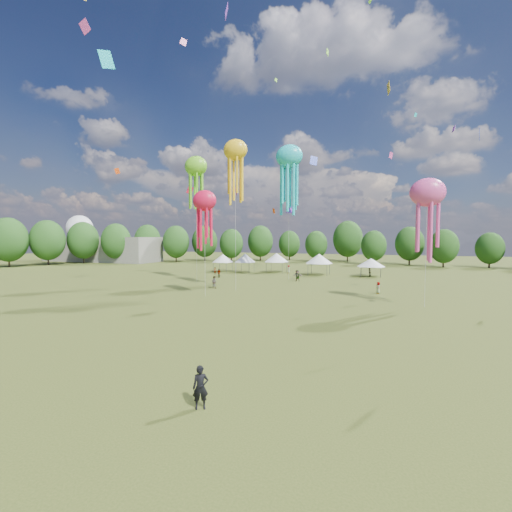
% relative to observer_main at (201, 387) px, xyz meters
% --- Properties ---
extents(ground, '(300.00, 300.00, 0.00)m').
position_rel_observer_main_xyz_m(ground, '(-7.18, 1.72, -0.98)').
color(ground, '#384416').
rests_on(ground, ground).
extents(observer_main, '(0.85, 0.76, 1.95)m').
position_rel_observer_main_xyz_m(observer_main, '(0.00, 0.00, 0.00)').
color(observer_main, black).
rests_on(observer_main, ground).
extents(spectator_near, '(1.02, 0.85, 1.87)m').
position_rel_observer_main_xyz_m(spectator_near, '(-16.17, 32.64, -0.04)').
color(spectator_near, gray).
rests_on(spectator_near, ground).
extents(spectators_far, '(33.20, 23.30, 1.90)m').
position_rel_observer_main_xyz_m(spectators_far, '(-6.57, 48.87, -0.11)').
color(spectators_far, gray).
rests_on(spectators_far, ground).
extents(festival_tents, '(37.12, 7.73, 4.45)m').
position_rel_observer_main_xyz_m(festival_tents, '(-10.77, 57.25, 2.23)').
color(festival_tents, '#47474C').
rests_on(festival_tents, ground).
extents(show_kites, '(39.08, 24.24, 24.75)m').
position_rel_observer_main_xyz_m(show_kites, '(-9.43, 38.09, 16.06)').
color(show_kites, yellow).
rests_on(show_kites, ground).
extents(small_kites, '(73.51, 57.32, 46.66)m').
position_rel_observer_main_xyz_m(small_kites, '(-7.49, 44.47, 30.89)').
color(small_kites, yellow).
rests_on(small_kites, ground).
extents(treeline, '(201.57, 95.24, 13.43)m').
position_rel_observer_main_xyz_m(treeline, '(-11.04, 64.24, 5.57)').
color(treeline, '#38281C').
rests_on(treeline, ground).
extents(hangar, '(40.00, 12.00, 8.00)m').
position_rel_observer_main_xyz_m(hangar, '(-79.18, 73.72, 3.02)').
color(hangar, gray).
rests_on(hangar, ground).
extents(radome, '(9.00, 9.00, 16.00)m').
position_rel_observer_main_xyz_m(radome, '(-95.18, 79.72, 9.01)').
color(radome, white).
rests_on(radome, ground).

